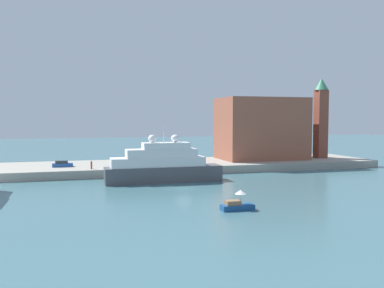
{
  "coord_description": "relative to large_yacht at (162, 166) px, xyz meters",
  "views": [
    {
      "loc": [
        -18.46,
        -69.19,
        12.36
      ],
      "look_at": [
        3.28,
        6.0,
        7.47
      ],
      "focal_mm": 38.21,
      "sensor_mm": 36.0,
      "label": 1
    }
  ],
  "objects": [
    {
      "name": "large_yacht",
      "position": [
        0.0,
        0.0,
        0.0
      ],
      "size": [
        22.69,
        4.66,
        11.68
      ],
      "color": "#4C4C51",
      "rests_on": "ground"
    },
    {
      "name": "small_motorboat",
      "position": [
        4.62,
        -26.8,
        -2.33
      ],
      "size": [
        4.5,
        1.69,
        2.72
      ],
      "color": "navy",
      "rests_on": "ground"
    },
    {
      "name": "mooring_bollard",
      "position": [
        -1.33,
        9.46,
        -1.0
      ],
      "size": [
        0.43,
        0.43,
        0.72
      ],
      "primitive_type": "cylinder",
      "color": "black",
      "rests_on": "quay_dock"
    },
    {
      "name": "quay_dock",
      "position": [
        2.1,
        18.17,
        -2.25
      ],
      "size": [
        110.0,
        20.86,
        1.79
      ],
      "primitive_type": "cube",
      "color": "gray",
      "rests_on": "ground"
    },
    {
      "name": "ground",
      "position": [
        2.1,
        -8.26,
        -3.15
      ],
      "size": [
        400.0,
        400.0,
        0.0
      ],
      "primitive_type": "plane",
      "color": "#3D6670"
    },
    {
      "name": "harbor_building",
      "position": [
        30.67,
        20.1,
        6.59
      ],
      "size": [
        21.55,
        14.01,
        15.89
      ],
      "primitive_type": "cube",
      "color": "#93513D",
      "rests_on": "quay_dock"
    },
    {
      "name": "bell_tower",
      "position": [
        47.18,
        18.05,
        10.12
      ],
      "size": [
        3.67,
        3.67,
        21.29
      ],
      "color": "brown",
      "rests_on": "quay_dock"
    },
    {
      "name": "person_figure",
      "position": [
        -13.0,
        10.1,
        -0.53
      ],
      "size": [
        0.36,
        0.36,
        1.78
      ],
      "color": "maroon",
      "rests_on": "quay_dock"
    },
    {
      "name": "parked_car",
      "position": [
        -18.96,
        15.75,
        -0.76
      ],
      "size": [
        4.34,
        1.76,
        1.38
      ],
      "color": "#1E4C99",
      "rests_on": "quay_dock"
    }
  ]
}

